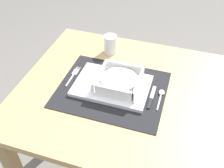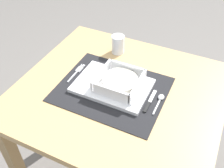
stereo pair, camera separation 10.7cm
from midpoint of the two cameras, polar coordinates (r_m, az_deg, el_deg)
dining_table at (r=1.17m, az=-1.15°, el=-5.29°), size 0.83×0.76×0.73m
placemat at (r=1.09m, az=-2.81°, el=-1.24°), size 0.44×0.36×0.00m
serving_plate at (r=1.09m, az=-2.82°, el=-0.52°), size 0.30×0.21×0.02m
porridge_bowl at (r=1.07m, az=-1.36°, el=0.52°), size 0.17×0.17×0.05m
fork at (r=1.17m, az=-10.88°, el=1.90°), size 0.02×0.13×0.00m
spoon at (r=1.06m, az=7.77°, el=-2.40°), size 0.02×0.11×0.01m
butter_knife at (r=1.04m, az=5.59°, el=-3.30°), size 0.01×0.13×0.01m
drinking_glass at (r=1.27m, az=-2.77°, el=8.36°), size 0.06×0.06×0.09m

